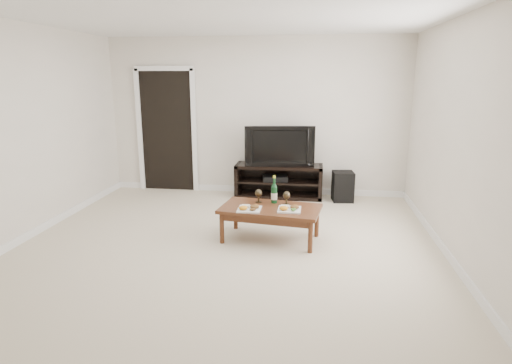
% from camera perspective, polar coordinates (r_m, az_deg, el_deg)
% --- Properties ---
extents(floor, '(5.50, 5.50, 0.00)m').
position_cam_1_polar(floor, '(4.90, -4.50, -9.76)').
color(floor, beige).
rests_on(floor, ground).
extents(back_wall, '(5.00, 0.04, 2.60)m').
position_cam_1_polar(back_wall, '(7.25, -0.02, 8.68)').
color(back_wall, beige).
rests_on(back_wall, ground).
extents(ceiling, '(5.00, 5.50, 0.04)m').
position_cam_1_polar(ceiling, '(4.54, -5.17, 22.15)').
color(ceiling, white).
rests_on(ceiling, back_wall).
extents(doorway, '(0.90, 0.02, 2.05)m').
position_cam_1_polar(doorway, '(7.61, -11.77, 6.56)').
color(doorway, black).
rests_on(doorway, ground).
extents(media_console, '(1.43, 0.45, 0.55)m').
position_cam_1_polar(media_console, '(7.10, 3.05, 0.16)').
color(media_console, black).
rests_on(media_console, ground).
extents(television, '(1.13, 0.31, 0.65)m').
position_cam_1_polar(television, '(6.99, 3.12, 4.93)').
color(television, black).
rests_on(television, media_console).
extents(av_receiver, '(0.44, 0.36, 0.08)m').
position_cam_1_polar(av_receiver, '(7.09, 2.57, 0.55)').
color(av_receiver, black).
rests_on(av_receiver, media_console).
extents(subwoofer, '(0.36, 0.36, 0.48)m').
position_cam_1_polar(subwoofer, '(7.02, 11.49, -0.58)').
color(subwoofer, black).
rests_on(subwoofer, ground).
extents(coffee_table, '(1.27, 0.81, 0.42)m').
position_cam_1_polar(coffee_table, '(5.27, 1.92, -5.55)').
color(coffee_table, '#512A16').
rests_on(coffee_table, ground).
extents(plate_left, '(0.27, 0.27, 0.07)m').
position_cam_1_polar(plate_left, '(5.08, -0.90, -3.39)').
color(plate_left, white).
rests_on(plate_left, coffee_table).
extents(plate_right, '(0.27, 0.27, 0.07)m').
position_cam_1_polar(plate_right, '(5.08, 4.47, -3.42)').
color(plate_right, white).
rests_on(plate_right, coffee_table).
extents(wine_bottle, '(0.07, 0.07, 0.35)m').
position_cam_1_polar(wine_bottle, '(5.33, 2.44, -0.99)').
color(wine_bottle, '#0E3418').
rests_on(wine_bottle, coffee_table).
extents(goblet_left, '(0.09, 0.09, 0.17)m').
position_cam_1_polar(goblet_left, '(5.37, 0.35, -1.86)').
color(goblet_left, '#342B1C').
rests_on(goblet_left, coffee_table).
extents(goblet_right, '(0.09, 0.09, 0.17)m').
position_cam_1_polar(goblet_right, '(5.29, 4.09, -2.13)').
color(goblet_right, '#342B1C').
rests_on(goblet_right, coffee_table).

